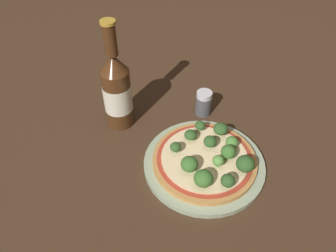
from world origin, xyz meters
The scene contains 17 objects.
ground_plane centered at (0.00, 0.00, 0.00)m, with size 3.00×3.00×0.00m, color #3D2819.
plate centered at (-0.01, -0.01, 0.01)m, with size 0.24×0.24×0.01m.
pizza centered at (-0.01, -0.01, 0.02)m, with size 0.21×0.21×0.01m.
broccoli_floret_0 centered at (0.06, 0.01, 0.04)m, with size 0.03×0.03×0.03m.
broccoli_floret_1 centered at (0.02, 0.00, 0.04)m, with size 0.03×0.03×0.03m.
broccoli_floret_2 centered at (0.01, 0.04, 0.04)m, with size 0.03×0.03×0.02m.
broccoli_floret_3 centered at (0.02, -0.04, 0.04)m, with size 0.03×0.03×0.03m.
broccoli_floret_4 centered at (-0.04, 0.04, 0.04)m, with size 0.02×0.02×0.02m.
broccoli_floret_5 centered at (-0.05, -0.01, 0.04)m, with size 0.03×0.03×0.03m.
broccoli_floret_6 centered at (-0.03, -0.09, 0.04)m, with size 0.03×0.03×0.03m.
broccoli_floret_7 centered at (-0.06, -0.05, 0.04)m, with size 0.04×0.04×0.03m.
broccoli_floret_8 centered at (0.04, 0.05, 0.04)m, with size 0.02×0.02×0.02m.
broccoli_floret_9 centered at (-0.01, -0.04, 0.04)m, with size 0.02×0.02×0.03m.
broccoli_floret_10 centered at (0.05, -0.03, 0.04)m, with size 0.03×0.03×0.03m.
broccoli_floret_11 centered at (0.02, -0.08, 0.04)m, with size 0.04×0.04×0.03m.
beer_bottle centered at (-0.04, 0.21, 0.09)m, with size 0.06×0.06×0.25m.
pepper_shaker centered at (0.12, 0.10, 0.03)m, with size 0.04×0.04×0.06m.
Camera 1 is at (-0.36, -0.27, 0.52)m, focal length 35.00 mm.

